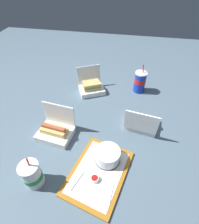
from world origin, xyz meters
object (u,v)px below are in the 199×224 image
Objects in this scene: clamshell_sandwich_corner at (91,87)px; ketchup_cup at (95,179)px; cake_container at (108,156)px; soda_cup_corner at (140,82)px; clamshell_hotdog_left at (55,131)px; clamshell_hotdog_back at (141,122)px; food_tray at (98,173)px; soda_cup_back at (32,175)px; plastic_fork at (77,181)px.

ketchup_cup is at bearing -166.26° from clamshell_sandwich_corner.
cake_container is 0.59× the size of soda_cup_corner.
soda_cup_corner is at bearing -40.92° from clamshell_hotdog_left.
clamshell_hotdog_back is (-0.31, -0.39, -0.00)m from clamshell_sandwich_corner.
cake_container is at bearing 167.59° from soda_cup_corner.
soda_cup_back is (-0.10, 0.29, 0.07)m from food_tray.
clamshell_sandwich_corner reaches higher than ketchup_cup.
clamshell_hotdog_left is at bearing 1.41° from soda_cup_back.
ketchup_cup is at bearing -129.97° from clamshell_hotdog_left.
clamshell_hotdog_left is at bearing 107.83° from clamshell_hotdog_back.
ketchup_cup is at bearing 160.97° from cake_container.
plastic_fork is (-0.06, 0.10, 0.01)m from food_tray.
food_tray is at bearing -35.12° from plastic_fork.
clamshell_sandwich_corner reaches higher than cake_container.
cake_container is 0.20m from plastic_fork.
ketchup_cup is 0.09m from plastic_fork.
clamshell_sandwich_corner is at bearing 15.42° from food_tray.
clamshell_hotdog_left is 1.06× the size of soda_cup_back.
clamshell_hotdog_left reaches higher than food_tray.
food_tray is at bearing 166.47° from soda_cup_corner.
ketchup_cup is at bearing 167.33° from food_tray.
clamshell_hotdog_back is at bearing -47.15° from soda_cup_back.
clamshell_hotdog_left is at bearing 70.54° from cake_container.
ketchup_cup reaches higher than plastic_fork.
plastic_fork is 0.33m from clamshell_hotdog_left.
clamshell_hotdog_back is (0.41, -0.21, 0.02)m from ketchup_cup.
clamshell_hotdog_left is at bearing 56.58° from food_tray.
clamshell_hotdog_left reaches higher than ketchup_cup.
clamshell_sandwich_corner is at bearing -7.83° from soda_cup_back.
plastic_fork is 0.51× the size of clamshell_hotdog_back.
clamshell_sandwich_corner is (0.74, 0.09, 0.03)m from plastic_fork.
food_tray is 2.03× the size of soda_cup_back.
clamshell_sandwich_corner is (0.48, -0.11, 0.00)m from clamshell_hotdog_left.
soda_cup_corner is (0.08, -0.37, 0.04)m from clamshell_sandwich_corner.
soda_cup_back reaches higher than ketchup_cup.
soda_cup_corner reaches higher than soda_cup_back.
cake_container is 1.22× the size of plastic_fork.
cake_container is at bearing -22.42° from food_tray.
soda_cup_corner reaches higher than clamshell_hotdog_back.
food_tray is at bearing 157.58° from cake_container.
ketchup_cup is at bearing -56.32° from plastic_fork.
food_tray is at bearing 150.42° from clamshell_hotdog_back.
food_tray is 0.42m from clamshell_hotdog_back.
clamshell_hotdog_left is 0.30m from soda_cup_back.
food_tray is 0.12m from plastic_fork.
soda_cup_corner is (0.67, -0.15, 0.04)m from cake_container.
soda_cup_corner is at bearing 3.38° from clamshell_hotdog_back.
plastic_fork is 0.75m from clamshell_sandwich_corner.
clamshell_hotdog_back is 0.40m from soda_cup_corner.
cake_container is 0.69m from soda_cup_corner.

